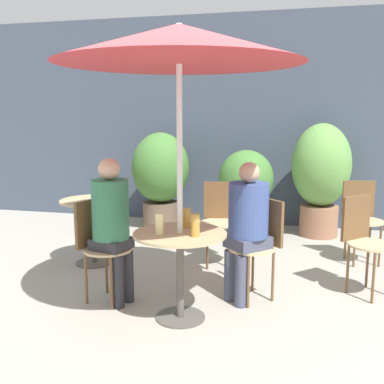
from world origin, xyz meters
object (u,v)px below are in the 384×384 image
umbrella (179,45)px  bistro_chair_3 (220,214)px  potted_plant_0 (161,174)px  beer_glass_2 (159,224)px  bistro_chair_2 (361,213)px  seated_person_1 (112,218)px  beer_glass_1 (186,218)px  cafe_table_near (180,254)px  beer_glass_0 (195,225)px  bistro_chair_5 (364,234)px  potted_plant_2 (321,173)px  bistro_chair_4 (104,194)px  bistro_chair_1 (99,239)px  seated_person_0 (247,219)px  cafe_table_far (93,217)px  bistro_chair_0 (260,238)px  potted_plant_1 (246,184)px

umbrella → bistro_chair_3: bearing=87.2°
potted_plant_0 → beer_glass_2: bearing=-72.8°
beer_glass_2 → bistro_chair_2: bearing=48.7°
seated_person_1 → beer_glass_1: size_ratio=7.85×
cafe_table_near → beer_glass_2: size_ratio=4.53×
seated_person_1 → beer_glass_0: seated_person_1 is taller
bistro_chair_5 → potted_plant_2: bearing=54.5°
bistro_chair_4 → beer_glass_0: bearing=45.7°
bistro_chair_1 → potted_plant_2: bearing=-21.7°
bistro_chair_3 → beer_glass_0: size_ratio=5.04×
cafe_table_near → bistro_chair_2: bistro_chair_2 is taller
bistro_chair_1 → beer_glass_0: bistro_chair_1 is taller
bistro_chair_4 → umbrella: (1.66, -2.27, 1.56)m
beer_glass_0 → potted_plant_0: (-1.15, 2.82, -0.02)m
seated_person_0 → bistro_chair_3: bearing=157.4°
bistro_chair_3 → beer_glass_1: (-0.06, -1.25, 0.24)m
cafe_table_far → bistro_chair_3: size_ratio=0.80×
bistro_chair_4 → bistro_chair_5: same height
bistro_chair_4 → bistro_chair_3: bearing=71.9°
bistro_chair_3 → cafe_table_near: bearing=-104.3°
bistro_chair_0 → potted_plant_1: potted_plant_1 is taller
bistro_chair_4 → seated_person_1: (1.03, -2.10, 0.21)m
bistro_chair_1 → seated_person_1: size_ratio=0.70×
bistro_chair_1 → beer_glass_2: bistro_chair_1 is taller
seated_person_0 → potted_plant_0: bearing=167.8°
seated_person_1 → beer_glass_1: bearing=-75.9°
bistro_chair_0 → seated_person_1: bearing=-116.7°
beer_glass_0 → potted_plant_1: potted_plant_1 is taller
beer_glass_2 → bistro_chair_4: bearing=123.0°
umbrella → potted_plant_0: bearing=110.3°
bistro_chair_1 → bistro_chair_5: 2.35m
potted_plant_1 → cafe_table_far: bearing=-132.7°
bistro_chair_0 → bistro_chair_4: size_ratio=1.00×
bistro_chair_0 → seated_person_1: (-1.20, -0.40, 0.21)m
bistro_chair_4 → potted_plant_0: bearing=133.8°
bistro_chair_2 → beer_glass_0: bearing=-140.4°
seated_person_1 → bistro_chair_0: bearing=-56.7°
bistro_chair_3 → potted_plant_2: bearing=40.6°
bistro_chair_4 → beer_glass_2: size_ratio=5.48×
bistro_chair_3 → bistro_chair_0: bearing=-71.1°
beer_glass_0 → seated_person_0: bearing=59.3°
bistro_chair_3 → potted_plant_1: potted_plant_1 is taller
cafe_table_near → bistro_chair_5: bistro_chair_5 is taller
seated_person_1 → beer_glass_2: (0.49, -0.24, 0.03)m
bistro_chair_2 → bistro_chair_5: bearing=-109.7°
bistro_chair_4 → seated_person_1: bearing=34.3°
bistro_chair_0 → seated_person_0: bearing=-90.0°
seated_person_1 → umbrella: size_ratio=0.56×
cafe_table_far → potted_plant_2: potted_plant_2 is taller
beer_glass_1 → potted_plant_0: size_ratio=0.12×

